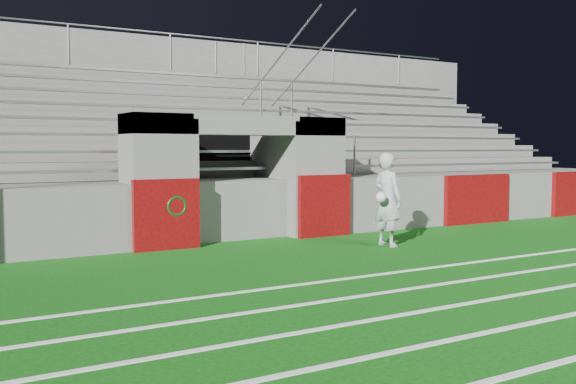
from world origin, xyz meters
TOP-DOWN VIEW (x-y plane):
  - ground at (0.00, 0.00)m, footprint 90.00×90.00m
  - stadium_structure at (0.00, 7.97)m, footprint 26.00×8.48m
  - goalkeeper_with_ball at (2.12, 1.19)m, footprint 0.68×0.70m
  - hose_coil at (-1.61, 2.93)m, footprint 0.50×0.14m

SIDE VIEW (x-z plane):
  - ground at x=0.00m, z-range 0.00..0.00m
  - hose_coil at x=-1.61m, z-range 0.49..1.05m
  - goalkeeper_with_ball at x=2.12m, z-range 0.00..1.84m
  - stadium_structure at x=0.00m, z-range -1.22..4.20m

